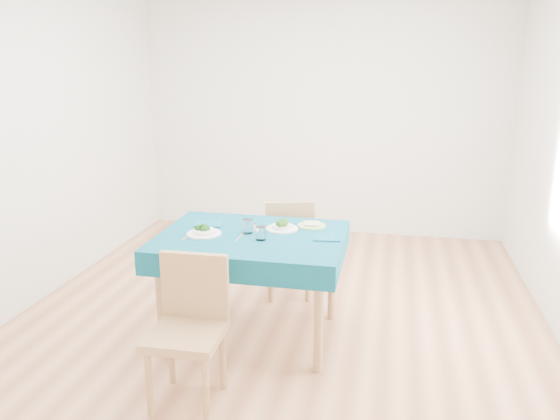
% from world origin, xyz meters
% --- Properties ---
extents(room_shell, '(4.02, 4.52, 2.73)m').
position_xyz_m(room_shell, '(0.00, 0.00, 1.35)').
color(room_shell, '#A46944').
rests_on(room_shell, ground).
extents(table, '(1.26, 0.96, 0.76)m').
position_xyz_m(table, '(-0.13, -0.34, 0.38)').
color(table, '#08455A').
rests_on(table, ground).
extents(chair_near, '(0.41, 0.45, 1.01)m').
position_xyz_m(chair_near, '(-0.29, -1.19, 0.50)').
color(chair_near, '#9C7349').
rests_on(chair_near, ground).
extents(chair_far, '(0.48, 0.50, 0.96)m').
position_xyz_m(chair_far, '(-0.02, 0.41, 0.48)').
color(chair_far, '#9C7349').
rests_on(chair_far, ground).
extents(bowl_near, '(0.24, 0.24, 0.07)m').
position_xyz_m(bowl_near, '(-0.45, -0.40, 0.79)').
color(bowl_near, white).
rests_on(bowl_near, table).
extents(bowl_far, '(0.23, 0.23, 0.07)m').
position_xyz_m(bowl_far, '(0.05, -0.18, 0.79)').
color(bowl_far, white).
rests_on(bowl_far, table).
extents(fork_near, '(0.05, 0.17, 0.00)m').
position_xyz_m(fork_near, '(-0.54, -0.46, 0.76)').
color(fork_near, silver).
rests_on(fork_near, table).
extents(knife_near, '(0.02, 0.19, 0.00)m').
position_xyz_m(knife_near, '(-0.19, -0.41, 0.76)').
color(knife_near, silver).
rests_on(knife_near, table).
extents(fork_far, '(0.08, 0.17, 0.00)m').
position_xyz_m(fork_far, '(-0.15, -0.17, 0.76)').
color(fork_far, silver).
rests_on(fork_far, table).
extents(knife_far, '(0.10, 0.19, 0.00)m').
position_xyz_m(knife_far, '(0.37, -0.31, 0.76)').
color(knife_far, silver).
rests_on(knife_far, table).
extents(napkin_near, '(0.21, 0.16, 0.01)m').
position_xyz_m(napkin_near, '(-0.49, -0.18, 0.76)').
color(napkin_near, '#0B4E64').
rests_on(napkin_near, table).
extents(napkin_far, '(0.19, 0.15, 0.01)m').
position_xyz_m(napkin_far, '(0.39, -0.32, 0.76)').
color(napkin_far, '#0B4E64').
rests_on(napkin_far, table).
extents(tumbler_center, '(0.08, 0.08, 0.10)m').
position_xyz_m(tumbler_center, '(-0.17, -0.31, 0.81)').
color(tumbler_center, white).
rests_on(tumbler_center, table).
extents(tumbler_side, '(0.07, 0.07, 0.09)m').
position_xyz_m(tumbler_side, '(-0.04, -0.43, 0.80)').
color(tumbler_side, white).
rests_on(tumbler_side, table).
extents(side_plate, '(0.20, 0.20, 0.01)m').
position_xyz_m(side_plate, '(0.25, -0.06, 0.76)').
color(side_plate, '#94C962').
rests_on(side_plate, table).
extents(bread_slice, '(0.12, 0.12, 0.02)m').
position_xyz_m(bread_slice, '(0.25, -0.06, 0.78)').
color(bread_slice, beige).
rests_on(bread_slice, side_plate).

